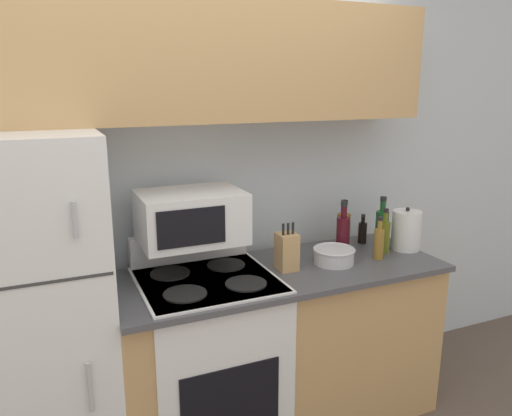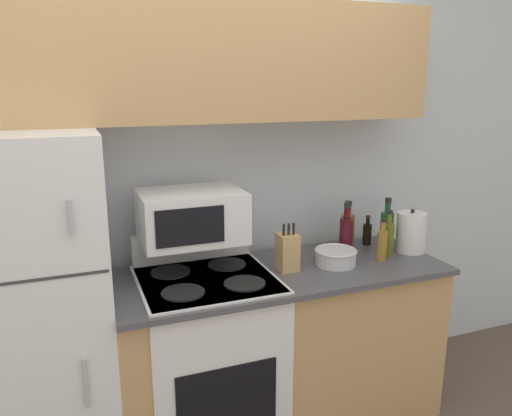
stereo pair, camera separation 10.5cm
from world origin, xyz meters
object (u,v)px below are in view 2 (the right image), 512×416
(stove, at_px, (208,358))
(bottle_wine_red, at_px, (346,234))
(microwave, at_px, (191,216))
(bottle_soy_sauce, at_px, (367,233))
(refrigerator, at_px, (23,318))
(bowl, at_px, (336,256))
(bottle_vinegar, at_px, (382,244))
(kettle, at_px, (411,232))
(bottle_whiskey, at_px, (347,229))
(bottle_olive_oil, at_px, (388,237))
(knife_block, at_px, (287,252))
(bottle_wine_green, at_px, (387,228))

(stove, height_order, bottle_wine_red, bottle_wine_red)
(microwave, height_order, bottle_wine_red, microwave)
(bottle_soy_sauce, bearing_deg, refrigerator, -175.49)
(microwave, bearing_deg, bowl, -12.25)
(bottle_vinegar, distance_m, kettle, 0.26)
(bottle_soy_sauce, xyz_separation_m, kettle, (0.16, -0.20, 0.04))
(stove, relative_size, bottle_wine_red, 3.60)
(bottle_whiskey, bearing_deg, microwave, -175.36)
(bottle_wine_red, xyz_separation_m, bottle_olive_oil, (0.22, -0.09, -0.02))
(bottle_soy_sauce, bearing_deg, microwave, -176.15)
(stove, relative_size, bottle_vinegar, 4.49)
(knife_block, xyz_separation_m, bottle_wine_green, (0.70, 0.13, 0.02))
(bowl, bearing_deg, knife_block, 175.38)
(bottle_wine_green, xyz_separation_m, bottle_olive_oil, (-0.07, -0.11, -0.02))
(bottle_soy_sauce, distance_m, bottle_olive_oil, 0.20)
(stove, bearing_deg, bottle_wine_red, 5.83)
(bottle_vinegar, relative_size, bottle_whiskey, 0.86)
(bottle_wine_red, bearing_deg, stove, -174.17)
(stove, xyz_separation_m, bottle_olive_oil, (1.07, -0.00, 0.54))
(bottle_wine_red, height_order, kettle, bottle_wine_red)
(microwave, xyz_separation_m, knife_block, (0.47, -0.14, -0.20))
(microwave, relative_size, bottle_whiskey, 1.83)
(bowl, xyz_separation_m, bottle_soy_sauce, (0.35, 0.24, 0.03))
(bowl, distance_m, bottle_soy_sauce, 0.42)
(kettle, bearing_deg, microwave, 174.35)
(microwave, height_order, bottle_whiskey, microwave)
(bottle_whiskey, bearing_deg, refrigerator, -175.02)
(microwave, bearing_deg, bottle_whiskey, 4.64)
(bottle_vinegar, bearing_deg, bottle_soy_sauce, 72.68)
(bowl, height_order, bottle_soy_sauce, bottle_soy_sauce)
(bottle_vinegar, bearing_deg, bottle_whiskey, 100.79)
(bottle_soy_sauce, bearing_deg, bottle_olive_oil, -87.29)
(knife_block, distance_m, kettle, 0.79)
(kettle, bearing_deg, bowl, -175.88)
(bottle_whiskey, relative_size, kettle, 1.10)
(bowl, relative_size, kettle, 0.90)
(refrigerator, distance_m, bowl, 1.56)
(bowl, relative_size, bottle_wine_red, 0.76)
(stove, xyz_separation_m, kettle, (1.22, -0.00, 0.55))
(bottle_olive_oil, xyz_separation_m, kettle, (0.15, -0.00, 0.01))
(refrigerator, relative_size, knife_block, 6.56)
(kettle, bearing_deg, bottle_vinegar, -163.94)
(stove, bearing_deg, bowl, -3.36)
(bottle_whiskey, xyz_separation_m, kettle, (0.30, -0.20, 0.01))
(bottle_soy_sauce, bearing_deg, bottle_whiskey, 178.29)
(bottle_vinegar, relative_size, bottle_wine_red, 0.80)
(bottle_wine_red, relative_size, bottle_wine_green, 1.00)
(knife_block, xyz_separation_m, bottle_vinegar, (0.54, -0.06, -0.01))
(kettle, bearing_deg, bottle_whiskey, 145.94)
(bottle_whiskey, height_order, bottle_wine_red, bottle_wine_red)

